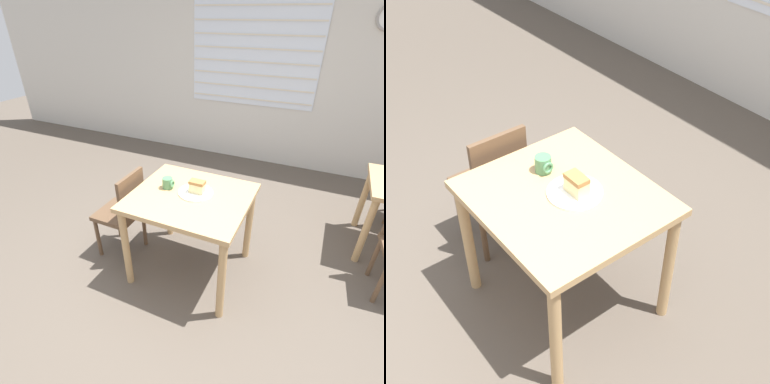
% 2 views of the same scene
% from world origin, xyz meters
% --- Properties ---
extents(ground_plane, '(14.00, 14.00, 0.00)m').
position_xyz_m(ground_plane, '(0.00, 0.00, 0.00)').
color(ground_plane, brown).
extents(dining_table_near, '(0.92, 0.83, 0.78)m').
position_xyz_m(dining_table_near, '(-0.01, 0.45, 0.66)').
color(dining_table_near, tan).
rests_on(dining_table_near, ground_plane).
extents(chair_near_window, '(0.37, 0.37, 0.86)m').
position_xyz_m(chair_near_window, '(-0.65, 0.40, 0.48)').
color(chair_near_window, brown).
rests_on(chair_near_window, ground_plane).
extents(plate, '(0.28, 0.28, 0.01)m').
position_xyz_m(plate, '(0.01, 0.50, 0.78)').
color(plate, white).
rests_on(plate, dining_table_near).
extents(cake_slice, '(0.12, 0.08, 0.10)m').
position_xyz_m(cake_slice, '(0.02, 0.50, 0.84)').
color(cake_slice, beige).
rests_on(cake_slice, plate).
extents(coffee_mug, '(0.09, 0.09, 0.09)m').
position_xyz_m(coffee_mug, '(-0.23, 0.48, 0.82)').
color(coffee_mug, '#4C8456').
rests_on(coffee_mug, dining_table_near).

